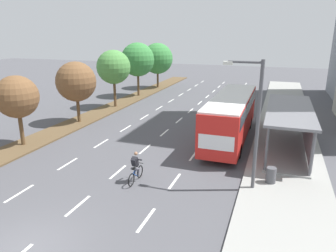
{
  "coord_description": "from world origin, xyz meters",
  "views": [
    {
      "loc": [
        8.37,
        -7.56,
        7.86
      ],
      "look_at": [
        0.98,
        13.32,
        1.2
      ],
      "focal_mm": 33.61,
      "sensor_mm": 36.0,
      "label": 1
    }
  ],
  "objects_px": {
    "median_tree_fourth": "(114,67)",
    "trash_bin": "(271,175)",
    "bus": "(231,113)",
    "median_tree_third": "(76,82)",
    "median_tree_fifth": "(138,60)",
    "median_tree_second": "(17,97)",
    "cyclist": "(135,168)",
    "streetlight": "(254,117)",
    "bus_shelter": "(293,125)",
    "median_tree_farthest": "(158,59)"
  },
  "relations": [
    {
      "from": "median_tree_second",
      "to": "streetlight",
      "type": "height_order",
      "value": "streetlight"
    },
    {
      "from": "bus_shelter",
      "to": "median_tree_fifth",
      "type": "distance_m",
      "value": 22.78
    },
    {
      "from": "median_tree_farthest",
      "to": "trash_bin",
      "type": "xyz_separation_m",
      "value": [
        16.61,
        -26.08,
        -3.64
      ]
    },
    {
      "from": "bus_shelter",
      "to": "streetlight",
      "type": "height_order",
      "value": "streetlight"
    },
    {
      "from": "median_tree_third",
      "to": "median_tree_farthest",
      "type": "relative_size",
      "value": 0.85
    },
    {
      "from": "bus",
      "to": "median_tree_third",
      "type": "distance_m",
      "value": 13.56
    },
    {
      "from": "cyclist",
      "to": "streetlight",
      "type": "xyz_separation_m",
      "value": [
        5.9,
        1.17,
        3.1
      ]
    },
    {
      "from": "bus",
      "to": "median_tree_third",
      "type": "height_order",
      "value": "median_tree_third"
    },
    {
      "from": "bus_shelter",
      "to": "median_tree_fourth",
      "type": "xyz_separation_m",
      "value": [
        -17.59,
        7.54,
        2.44
      ]
    },
    {
      "from": "bus",
      "to": "median_tree_fifth",
      "type": "xyz_separation_m",
      "value": [
        -13.52,
        12.96,
        2.5
      ]
    },
    {
      "from": "median_tree_third",
      "to": "median_tree_fifth",
      "type": "bearing_deg",
      "value": 90.24
    },
    {
      "from": "median_tree_fourth",
      "to": "trash_bin",
      "type": "distance_m",
      "value": 21.48
    },
    {
      "from": "cyclist",
      "to": "bus",
      "type": "bearing_deg",
      "value": 66.89
    },
    {
      "from": "median_tree_third",
      "to": "median_tree_fifth",
      "type": "distance_m",
      "value": 12.88
    },
    {
      "from": "bus",
      "to": "cyclist",
      "type": "height_order",
      "value": "bus"
    },
    {
      "from": "median_tree_farthest",
      "to": "median_tree_fifth",
      "type": "bearing_deg",
      "value": -90.98
    },
    {
      "from": "median_tree_fourth",
      "to": "trash_bin",
      "type": "bearing_deg",
      "value": -38.68
    },
    {
      "from": "bus",
      "to": "trash_bin",
      "type": "relative_size",
      "value": 13.28
    },
    {
      "from": "median_tree_fourth",
      "to": "trash_bin",
      "type": "relative_size",
      "value": 7.02
    },
    {
      "from": "trash_bin",
      "to": "cyclist",
      "type": "bearing_deg",
      "value": -163.52
    },
    {
      "from": "median_tree_third",
      "to": "median_tree_farthest",
      "type": "height_order",
      "value": "median_tree_farthest"
    },
    {
      "from": "bus",
      "to": "cyclist",
      "type": "relative_size",
      "value": 6.2
    },
    {
      "from": "cyclist",
      "to": "streetlight",
      "type": "relative_size",
      "value": 0.28
    },
    {
      "from": "bus",
      "to": "median_tree_second",
      "type": "xyz_separation_m",
      "value": [
        -13.72,
        -6.32,
        1.5
      ]
    },
    {
      "from": "median_tree_second",
      "to": "median_tree_fourth",
      "type": "relative_size",
      "value": 0.83
    },
    {
      "from": "bus",
      "to": "streetlight",
      "type": "height_order",
      "value": "streetlight"
    },
    {
      "from": "cyclist",
      "to": "median_tree_second",
      "type": "bearing_deg",
      "value": 166.38
    },
    {
      "from": "bus_shelter",
      "to": "median_tree_fourth",
      "type": "bearing_deg",
      "value": 156.79
    },
    {
      "from": "median_tree_second",
      "to": "trash_bin",
      "type": "distance_m",
      "value": 17.19
    },
    {
      "from": "median_tree_second",
      "to": "median_tree_fourth",
      "type": "xyz_separation_m",
      "value": [
        0.41,
        12.85,
        0.74
      ]
    },
    {
      "from": "bus_shelter",
      "to": "streetlight",
      "type": "relative_size",
      "value": 1.47
    },
    {
      "from": "bus_shelter",
      "to": "median_tree_third",
      "type": "height_order",
      "value": "median_tree_third"
    },
    {
      "from": "cyclist",
      "to": "median_tree_third",
      "type": "relative_size",
      "value": 0.34
    },
    {
      "from": "cyclist",
      "to": "median_tree_second",
      "type": "height_order",
      "value": "median_tree_second"
    },
    {
      "from": "median_tree_third",
      "to": "streetlight",
      "type": "bearing_deg",
      "value": -26.16
    },
    {
      "from": "median_tree_third",
      "to": "median_tree_fourth",
      "type": "relative_size",
      "value": 0.89
    },
    {
      "from": "streetlight",
      "to": "median_tree_fourth",
      "type": "bearing_deg",
      "value": 137.67
    },
    {
      "from": "bus_shelter",
      "to": "median_tree_second",
      "type": "relative_size",
      "value": 1.93
    },
    {
      "from": "median_tree_fourth",
      "to": "median_tree_third",
      "type": "bearing_deg",
      "value": -91.33
    },
    {
      "from": "bus_shelter",
      "to": "median_tree_farthest",
      "type": "xyz_separation_m",
      "value": [
        -17.69,
        20.4,
        2.34
      ]
    },
    {
      "from": "median_tree_fourth",
      "to": "streetlight",
      "type": "distance_m",
      "value": 20.95
    },
    {
      "from": "cyclist",
      "to": "streetlight",
      "type": "bearing_deg",
      "value": 11.2
    },
    {
      "from": "median_tree_fifth",
      "to": "median_tree_second",
      "type": "bearing_deg",
      "value": -90.61
    },
    {
      "from": "median_tree_fourth",
      "to": "bus_shelter",
      "type": "bearing_deg",
      "value": -23.21
    },
    {
      "from": "bus_shelter",
      "to": "median_tree_third",
      "type": "relative_size",
      "value": 1.79
    },
    {
      "from": "bus_shelter",
      "to": "median_tree_second",
      "type": "distance_m",
      "value": 18.84
    },
    {
      "from": "median_tree_fifth",
      "to": "median_tree_third",
      "type": "bearing_deg",
      "value": -89.76
    },
    {
      "from": "cyclist",
      "to": "median_tree_fourth",
      "type": "relative_size",
      "value": 0.31
    },
    {
      "from": "median_tree_third",
      "to": "median_tree_fourth",
      "type": "xyz_separation_m",
      "value": [
        0.15,
        6.43,
        0.6
      ]
    },
    {
      "from": "median_tree_fourth",
      "to": "median_tree_fifth",
      "type": "distance_m",
      "value": 6.44
    }
  ]
}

